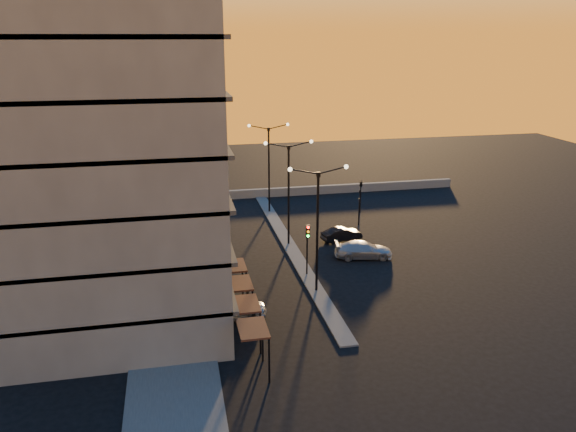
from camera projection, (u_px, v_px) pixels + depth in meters
The scene contains 14 objects.
ground at pixel (316, 291), 41.53m from camera, with size 120.00×120.00×0.00m, color black.
sidewalk_west at pixel (171, 281), 43.19m from camera, with size 5.00×40.00×0.12m, color #52524F.
median at pixel (289, 244), 50.83m from camera, with size 1.20×36.00×0.12m, color #52524F.
parapet at pixel (277, 192), 65.99m from camera, with size 44.00×0.50×1.00m, color slate.
building at pixel (103, 138), 35.18m from camera, with size 14.35×17.08×25.00m.
streetlamp_near at pixel (318, 220), 39.82m from camera, with size 4.32×0.32×9.51m.
streetlamp_mid at pixel (289, 185), 49.13m from camera, with size 4.32×0.32×9.51m.
streetlamp_far at pixel (269, 161), 58.45m from camera, with size 4.32×0.32×9.51m.
traffic_light_main at pixel (308, 242), 43.32m from camera, with size 0.28×0.44×4.25m.
signal_east_a at pixel (359, 206), 55.54m from camera, with size 0.13×0.16×3.60m.
signal_east_b at pixel (361, 184), 59.20m from camera, with size 0.42×1.99×3.60m.
car_hatchback at pixel (233, 308), 37.40m from camera, with size 1.81×4.50×1.53m, color #A1A5A9.
car_sedan at pixel (342, 234), 51.65m from camera, with size 1.31×3.76×1.24m, color black.
car_wagon at pixel (363, 250), 47.65m from camera, with size 1.98×4.88×1.42m, color #B4B8BC.
Camera 1 is at (-9.80, -36.59, 18.04)m, focal length 35.00 mm.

